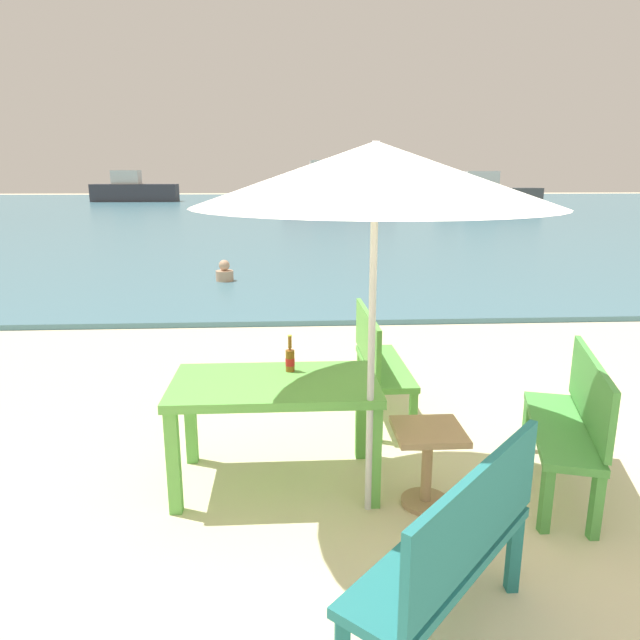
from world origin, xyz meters
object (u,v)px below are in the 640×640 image
at_px(bench_green_left, 573,417).
at_px(swimmer_person, 225,273).
at_px(beer_bottle_amber, 290,359).
at_px(side_table_wood, 427,455).
at_px(picnic_table_green, 275,396).
at_px(boat_tanker, 134,190).
at_px(patio_umbrella, 375,175).
at_px(bench_teal_center, 456,544).
at_px(boat_fishing_trawler, 337,188).
at_px(boat_cargo_ship, 487,195).
at_px(bench_green_right, 377,357).

bearing_deg(bench_green_left, swimmer_person, 111.91).
xyz_separation_m(beer_bottle_amber, side_table_wood, (0.88, -0.53, -0.50)).
distance_m(picnic_table_green, boat_tanker, 41.50).
bearing_deg(patio_umbrella, bench_teal_center, -79.15).
relative_size(beer_bottle_amber, boat_fishing_trawler, 0.03).
xyz_separation_m(patio_umbrella, bench_green_left, (1.39, 0.15, -1.58)).
relative_size(patio_umbrella, bench_green_left, 1.84).
height_order(bench_green_left, boat_cargo_ship, boat_cargo_ship).
bearing_deg(bench_teal_center, boat_tanker, 105.78).
xyz_separation_m(patio_umbrella, boat_fishing_trawler, (3.03, 38.01, -1.01)).
xyz_separation_m(beer_bottle_amber, boat_cargo_ship, (11.57, 29.74, -0.01)).
height_order(side_table_wood, bench_green_right, bench_green_right).
bearing_deg(bench_green_left, patio_umbrella, -173.75).
relative_size(beer_bottle_amber, boat_cargo_ship, 0.05).
relative_size(beer_bottle_amber, boat_tanker, 0.04).
xyz_separation_m(beer_bottle_amber, boat_fishing_trawler, (3.52, 37.44, 0.26)).
bearing_deg(boat_cargo_ship, swimmer_person, -119.73).
bearing_deg(beer_bottle_amber, patio_umbrella, -48.77).
distance_m(beer_bottle_amber, patio_umbrella, 1.47).
bearing_deg(boat_fishing_trawler, bench_green_left, -92.47).
height_order(bench_green_right, boat_tanker, boat_tanker).
distance_m(bench_green_left, boat_fishing_trawler, 37.89).
distance_m(swimmer_person, boat_cargo_ship, 25.81).
bearing_deg(swimmer_person, bench_teal_center, -77.88).
height_order(boat_cargo_ship, boat_tanker, boat_tanker).
bearing_deg(bench_green_left, bench_teal_center, -131.79).
distance_m(picnic_table_green, patio_umbrella, 1.63).
bearing_deg(beer_bottle_amber, swimmer_person, 99.51).
bearing_deg(bench_teal_center, boat_fishing_trawler, 85.90).
xyz_separation_m(bench_green_left, boat_cargo_ship, (9.68, 30.15, 0.30)).
distance_m(bench_green_right, boat_tanker, 40.64).
relative_size(boat_cargo_ship, boat_fishing_trawler, 0.74).
xyz_separation_m(side_table_wood, bench_green_left, (1.01, 0.12, 0.19)).
distance_m(picnic_table_green, boat_fishing_trawler, 37.81).
xyz_separation_m(swimmer_person, boat_tanker, (-9.80, 32.50, 0.63)).
distance_m(beer_bottle_amber, bench_green_right, 1.26).
bearing_deg(boat_fishing_trawler, boat_cargo_ship, -43.74).
relative_size(bench_green_left, boat_tanker, 0.21).
bearing_deg(bench_green_left, beer_bottle_amber, 167.73).
relative_size(side_table_wood, bench_green_left, 0.43).
height_order(beer_bottle_amber, swimmer_person, beer_bottle_amber).
xyz_separation_m(picnic_table_green, boat_tanker, (-10.92, 40.03, 0.22)).
relative_size(beer_bottle_amber, bench_teal_center, 0.24).
xyz_separation_m(side_table_wood, boat_cargo_ship, (10.69, 30.27, 0.49)).
bearing_deg(swimmer_person, side_table_wood, -74.99).
bearing_deg(boat_tanker, side_table_wood, -73.56).
distance_m(bench_green_right, swimmer_person, 6.70).
distance_m(bench_teal_center, swimmer_person, 9.27).
bearing_deg(bench_teal_center, picnic_table_green, 118.28).
xyz_separation_m(picnic_table_green, bench_green_right, (0.88, 1.14, -0.11)).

